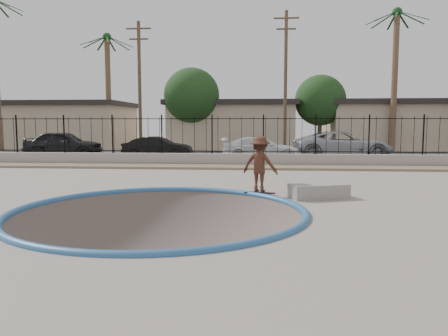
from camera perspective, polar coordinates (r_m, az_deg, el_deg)
ground at (r=23.30m, az=-1.09°, el=-1.97°), size 120.00×120.00×2.20m
bowl_pit at (r=10.45m, az=-8.45°, el=-5.75°), size 6.84×6.84×1.80m
coping_ring at (r=10.45m, az=-8.45°, el=-5.75°), size 7.04×7.04×0.20m
rock_strip at (r=20.40m, az=-1.90°, el=0.16°), size 42.00×1.60×0.11m
retaining_wall at (r=21.46m, az=-1.56°, el=1.11°), size 42.00×0.45×0.60m
fence at (r=21.40m, az=-1.57°, el=4.31°), size 40.00×0.04×1.80m
street at (r=28.13m, az=-0.05°, el=1.68°), size 90.00×8.00×0.04m
house_west at (r=41.29m, az=-20.18°, el=5.39°), size 11.60×8.60×3.90m
house_center at (r=37.53m, az=1.18°, el=5.73°), size 10.60×8.60×3.90m
house_east at (r=39.22m, az=22.14°, el=5.30°), size 12.60×8.60×3.90m
palm_mid at (r=37.36m, az=-14.96°, el=12.78°), size 2.30×2.30×9.30m
palm_right at (r=34.73m, az=21.52°, el=14.17°), size 2.30×2.30×10.30m
utility_pole_left at (r=31.21m, az=-10.97°, el=10.60°), size 1.70×0.24×9.00m
utility_pole_mid at (r=30.14m, az=8.03°, el=11.30°), size 1.70×0.24×9.50m
street_tree_left at (r=34.44m, az=-4.24°, el=9.38°), size 4.32×4.32×6.36m
street_tree_mid at (r=35.31m, az=12.47°, el=8.60°), size 3.96×3.96×5.83m
skater at (r=12.72m, az=4.72°, el=0.08°), size 1.19×0.92×1.62m
skateboard at (r=12.82m, az=4.69°, el=-3.24°), size 0.93×0.46×0.08m
concrete_ledge at (r=12.50m, az=12.25°, el=-2.96°), size 1.74×1.17×0.40m
car_a at (r=28.67m, az=-20.21°, el=3.00°), size 4.75×2.22×1.57m
car_b at (r=25.08m, az=-8.65°, el=2.61°), size 3.90×1.36×1.29m
car_c at (r=24.40m, az=4.92°, el=2.55°), size 4.44×1.86×1.28m
car_d at (r=26.43m, az=15.27°, el=2.95°), size 5.86×3.03×1.58m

